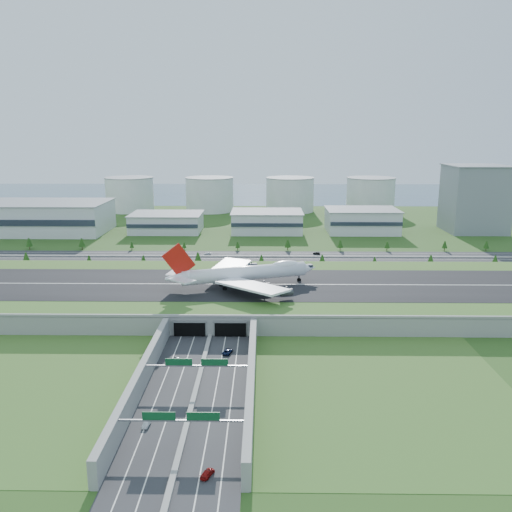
{
  "coord_description": "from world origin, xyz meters",
  "views": [
    {
      "loc": [
        22.12,
        -262.23,
        83.76
      ],
      "look_at": [
        17.96,
        35.0,
        14.73
      ],
      "focal_mm": 38.0,
      "sensor_mm": 36.0,
      "label": 1
    }
  ],
  "objects_px": {
    "fuel_tank_a": "(130,195)",
    "car_7": "(207,254)",
    "office_tower": "(475,199)",
    "car_2": "(228,351)",
    "boeing_747": "(244,273)",
    "car_3": "(207,473)",
    "car_1": "(146,424)",
    "car_0": "(177,359)",
    "car_5": "(317,253)"
  },
  "relations": [
    {
      "from": "car_2",
      "to": "car_7",
      "type": "bearing_deg",
      "value": -66.72
    },
    {
      "from": "office_tower",
      "to": "car_2",
      "type": "height_order",
      "value": "office_tower"
    },
    {
      "from": "fuel_tank_a",
      "to": "car_5",
      "type": "distance_m",
      "value": 273.77
    },
    {
      "from": "fuel_tank_a",
      "to": "car_0",
      "type": "height_order",
      "value": "fuel_tank_a"
    },
    {
      "from": "car_3",
      "to": "car_7",
      "type": "height_order",
      "value": "car_3"
    },
    {
      "from": "fuel_tank_a",
      "to": "car_2",
      "type": "distance_m",
      "value": 399.73
    },
    {
      "from": "car_1",
      "to": "car_7",
      "type": "relative_size",
      "value": 0.9
    },
    {
      "from": "car_3",
      "to": "car_7",
      "type": "distance_m",
      "value": 247.02
    },
    {
      "from": "office_tower",
      "to": "car_5",
      "type": "distance_m",
      "value": 170.22
    },
    {
      "from": "boeing_747",
      "to": "car_2",
      "type": "height_order",
      "value": "boeing_747"
    },
    {
      "from": "car_5",
      "to": "car_7",
      "type": "relative_size",
      "value": 1.0
    },
    {
      "from": "boeing_747",
      "to": "fuel_tank_a",
      "type": "bearing_deg",
      "value": 93.79
    },
    {
      "from": "boeing_747",
      "to": "car_0",
      "type": "xyz_separation_m",
      "value": [
        -22.31,
        -71.55,
        -14.11
      ]
    },
    {
      "from": "boeing_747",
      "to": "car_3",
      "type": "relative_size",
      "value": 14.69
    },
    {
      "from": "car_3",
      "to": "fuel_tank_a",
      "type": "bearing_deg",
      "value": -51.95
    },
    {
      "from": "fuel_tank_a",
      "to": "car_7",
      "type": "height_order",
      "value": "fuel_tank_a"
    },
    {
      "from": "office_tower",
      "to": "car_1",
      "type": "relative_size",
      "value": 12.36
    },
    {
      "from": "fuel_tank_a",
      "to": "boeing_747",
      "type": "xyz_separation_m",
      "value": [
        132.35,
        -313.52,
        -2.61
      ]
    },
    {
      "from": "fuel_tank_a",
      "to": "car_0",
      "type": "relative_size",
      "value": 12.88
    },
    {
      "from": "boeing_747",
      "to": "car_3",
      "type": "height_order",
      "value": "boeing_747"
    },
    {
      "from": "office_tower",
      "to": "car_7",
      "type": "distance_m",
      "value": 237.23
    },
    {
      "from": "boeing_747",
      "to": "car_2",
      "type": "distance_m",
      "value": 66.24
    },
    {
      "from": "boeing_747",
      "to": "car_3",
      "type": "bearing_deg",
      "value": -110.73
    },
    {
      "from": "car_0",
      "to": "car_2",
      "type": "xyz_separation_m",
      "value": [
        18.43,
        6.9,
        0.19
      ]
    },
    {
      "from": "car_0",
      "to": "car_3",
      "type": "xyz_separation_m",
      "value": [
        18.32,
        -68.84,
        0.09
      ]
    },
    {
      "from": "office_tower",
      "to": "fuel_tank_a",
      "type": "relative_size",
      "value": 1.1
    },
    {
      "from": "car_2",
      "to": "car_5",
      "type": "height_order",
      "value": "car_2"
    },
    {
      "from": "car_1",
      "to": "car_5",
      "type": "distance_m",
      "value": 235.31
    },
    {
      "from": "boeing_747",
      "to": "car_7",
      "type": "bearing_deg",
      "value": 86.23
    },
    {
      "from": "office_tower",
      "to": "fuel_tank_a",
      "type": "xyz_separation_m",
      "value": [
        -320.0,
        115.0,
        -10.0
      ]
    },
    {
      "from": "car_7",
      "to": "car_1",
      "type": "bearing_deg",
      "value": -13.63
    },
    {
      "from": "car_1",
      "to": "car_5",
      "type": "height_order",
      "value": "car_5"
    },
    {
      "from": "office_tower",
      "to": "car_3",
      "type": "distance_m",
      "value": 390.25
    },
    {
      "from": "car_3",
      "to": "car_5",
      "type": "xyz_separation_m",
      "value": [
        50.59,
        247.39,
        0.07
      ]
    },
    {
      "from": "car_0",
      "to": "car_2",
      "type": "bearing_deg",
      "value": -1.11
    },
    {
      "from": "car_1",
      "to": "car_3",
      "type": "bearing_deg",
      "value": -40.5
    },
    {
      "from": "car_5",
      "to": "car_7",
      "type": "distance_m",
      "value": 75.51
    },
    {
      "from": "car_1",
      "to": "car_5",
      "type": "xyz_separation_m",
      "value": [
        70.6,
        224.47,
        0.08
      ]
    },
    {
      "from": "car_1",
      "to": "car_5",
      "type": "relative_size",
      "value": 0.9
    },
    {
      "from": "fuel_tank_a",
      "to": "car_5",
      "type": "relative_size",
      "value": 10.08
    },
    {
      "from": "car_5",
      "to": "car_7",
      "type": "bearing_deg",
      "value": -72.75
    },
    {
      "from": "boeing_747",
      "to": "car_2",
      "type": "relative_size",
      "value": 12.47
    },
    {
      "from": "car_3",
      "to": "office_tower",
      "type": "bearing_deg",
      "value": -97.23
    },
    {
      "from": "car_5",
      "to": "car_7",
      "type": "xyz_separation_m",
      "value": [
        -75.49,
        -1.63,
        -0.1
      ]
    },
    {
      "from": "office_tower",
      "to": "car_7",
      "type": "bearing_deg",
      "value": -156.72
    },
    {
      "from": "fuel_tank_a",
      "to": "car_3",
      "type": "relative_size",
      "value": 9.66
    },
    {
      "from": "car_2",
      "to": "car_3",
      "type": "xyz_separation_m",
      "value": [
        -0.11,
        -75.74,
        -0.1
      ]
    },
    {
      "from": "car_1",
      "to": "car_2",
      "type": "relative_size",
      "value": 0.73
    },
    {
      "from": "boeing_747",
      "to": "car_3",
      "type": "distance_m",
      "value": 141.14
    },
    {
      "from": "car_5",
      "to": "office_tower",
      "type": "bearing_deg",
      "value": 138.99
    }
  ]
}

